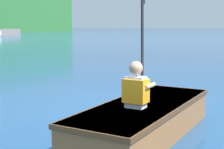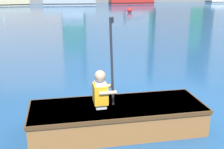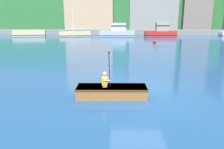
# 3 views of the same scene
# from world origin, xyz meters

# --- Properties ---
(ground_plane) EXTENTS (300.00, 300.00, 0.00)m
(ground_plane) POSITION_xyz_m (0.00, 0.00, 0.00)
(ground_plane) COLOR navy
(rowboat_foreground) EXTENTS (2.84, 1.01, 0.45)m
(rowboat_foreground) POSITION_xyz_m (-1.12, -0.77, 0.25)
(rowboat_foreground) COLOR #935B2D
(rowboat_foreground) RESTS_ON ground
(person_paddler) EXTENTS (0.33, 0.36, 1.37)m
(person_paddler) POSITION_xyz_m (-1.42, -0.77, 0.72)
(person_paddler) COLOR silver
(person_paddler) RESTS_ON rowboat_foreground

